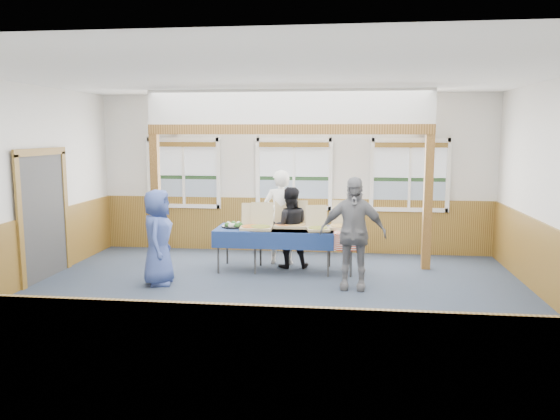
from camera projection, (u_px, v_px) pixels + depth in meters
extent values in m
plane|color=#293144|center=(271.00, 302.00, 7.88)|extent=(8.00, 8.00, 0.00)
plane|color=white|center=(270.00, 76.00, 7.43)|extent=(8.00, 8.00, 0.00)
plane|color=silver|center=(294.00, 174.00, 11.09)|extent=(8.00, 0.00, 8.00)
plane|color=silver|center=(208.00, 242.00, 4.21)|extent=(8.00, 0.00, 8.00)
plane|color=silver|center=(5.00, 189.00, 8.13)|extent=(0.00, 8.00, 8.00)
cube|color=brown|center=(294.00, 225.00, 11.21)|extent=(7.98, 0.05, 1.10)
cube|color=brown|center=(211.00, 369.00, 4.38)|extent=(7.98, 0.05, 1.10)
cube|color=brown|center=(11.00, 258.00, 8.28)|extent=(0.05, 6.98, 1.10)
cube|color=#383838|center=(43.00, 216.00, 9.09)|extent=(0.06, 1.30, 2.10)
cube|color=white|center=(184.00, 206.00, 11.40)|extent=(1.52, 0.05, 0.08)
cube|color=white|center=(183.00, 139.00, 11.21)|extent=(1.52, 0.05, 0.08)
cube|color=white|center=(149.00, 173.00, 11.40)|extent=(0.08, 0.05, 1.46)
cube|color=white|center=(218.00, 173.00, 11.22)|extent=(0.08, 0.05, 1.46)
cube|color=white|center=(184.00, 173.00, 11.31)|extent=(0.05, 0.05, 1.30)
cube|color=slate|center=(185.00, 191.00, 11.40)|extent=(1.40, 0.02, 0.52)
cube|color=#1C381C|center=(184.00, 177.00, 11.36)|extent=(1.40, 0.02, 0.08)
cube|color=#B7BDC5|center=(184.00, 158.00, 11.30)|extent=(1.40, 0.02, 0.70)
cube|color=brown|center=(183.00, 144.00, 11.20)|extent=(1.40, 0.07, 0.10)
cube|color=white|center=(294.00, 208.00, 11.13)|extent=(1.52, 0.05, 0.08)
cube|color=white|center=(294.00, 140.00, 10.93)|extent=(1.52, 0.05, 0.08)
cube|color=white|center=(258.00, 174.00, 11.12)|extent=(0.08, 0.05, 1.46)
cube|color=white|center=(330.00, 174.00, 10.94)|extent=(0.08, 0.05, 1.46)
cube|color=white|center=(294.00, 174.00, 11.03)|extent=(0.05, 0.05, 1.30)
cube|color=slate|center=(294.00, 193.00, 11.13)|extent=(1.40, 0.02, 0.52)
cube|color=#1C381C|center=(294.00, 178.00, 11.08)|extent=(1.40, 0.02, 0.08)
cube|color=#B7BDC5|center=(294.00, 159.00, 11.03)|extent=(1.40, 0.02, 0.70)
cube|color=brown|center=(294.00, 145.00, 10.93)|extent=(1.40, 0.07, 0.10)
cube|color=white|center=(409.00, 210.00, 10.85)|extent=(1.52, 0.05, 0.08)
cube|color=white|center=(411.00, 140.00, 10.66)|extent=(1.52, 0.05, 0.08)
cube|color=white|center=(372.00, 175.00, 10.85)|extent=(0.08, 0.05, 1.46)
cube|color=white|center=(448.00, 175.00, 10.67)|extent=(0.08, 0.05, 1.46)
cube|color=white|center=(410.00, 175.00, 10.76)|extent=(0.05, 0.05, 1.30)
cube|color=slate|center=(409.00, 194.00, 10.85)|extent=(1.40, 0.02, 0.52)
cube|color=#1C381C|center=(409.00, 179.00, 10.81)|extent=(1.40, 0.02, 0.08)
cube|color=#B7BDC5|center=(410.00, 160.00, 10.75)|extent=(1.40, 0.02, 0.70)
cube|color=brown|center=(411.00, 145.00, 10.65)|extent=(1.40, 0.07, 0.10)
cube|color=brown|center=(156.00, 199.00, 10.27)|extent=(0.15, 0.15, 2.40)
cube|color=brown|center=(428.00, 203.00, 9.67)|extent=(0.15, 0.15, 2.40)
cube|color=brown|center=(288.00, 129.00, 9.79)|extent=(5.15, 0.18, 0.18)
cylinder|color=#383838|center=(218.00, 253.00, 9.45)|extent=(0.04, 0.04, 0.73)
cylinder|color=#383838|center=(227.00, 244.00, 10.17)|extent=(0.04, 0.04, 0.73)
cylinder|color=#383838|center=(328.00, 256.00, 9.23)|extent=(0.04, 0.04, 0.73)
cylinder|color=#383838|center=(330.00, 247.00, 9.94)|extent=(0.04, 0.04, 0.73)
cube|color=#383838|center=(275.00, 229.00, 9.64)|extent=(2.07, 0.97, 0.03)
cube|color=navy|center=(275.00, 228.00, 9.64)|extent=(2.14, 1.03, 0.01)
cube|color=navy|center=(272.00, 241.00, 9.22)|extent=(2.08, 0.14, 0.28)
cube|color=navy|center=(278.00, 232.00, 10.11)|extent=(2.08, 0.14, 0.28)
cylinder|color=#383838|center=(255.00, 253.00, 9.40)|extent=(0.04, 0.04, 0.73)
cylinder|color=#383838|center=(261.00, 246.00, 10.01)|extent=(0.04, 0.04, 0.73)
cylinder|color=#383838|center=(351.00, 256.00, 9.21)|extent=(0.04, 0.04, 0.73)
cylinder|color=#383838|center=(351.00, 248.00, 9.81)|extent=(0.04, 0.04, 0.73)
cube|color=#383838|center=(304.00, 230.00, 9.56)|extent=(1.91, 1.39, 0.03)
cube|color=red|center=(304.00, 229.00, 9.55)|extent=(1.99, 1.47, 0.01)
cube|color=red|center=(302.00, 242.00, 9.18)|extent=(1.67, 0.75, 0.28)
cube|color=red|center=(306.00, 233.00, 9.96)|extent=(1.67, 0.75, 0.28)
cube|color=tan|center=(251.00, 228.00, 9.54)|extent=(0.42, 0.42, 0.04)
cylinder|color=gold|center=(251.00, 226.00, 9.53)|extent=(0.37, 0.37, 0.01)
cube|color=tan|center=(252.00, 214.00, 9.74)|extent=(0.40, 0.13, 0.38)
cube|color=tan|center=(296.00, 226.00, 9.71)|extent=(0.43, 0.43, 0.05)
cylinder|color=#E0CB68|center=(296.00, 224.00, 9.71)|extent=(0.37, 0.37, 0.01)
cube|color=tan|center=(296.00, 212.00, 9.93)|extent=(0.42, 0.11, 0.41)
cube|color=tan|center=(261.00, 228.00, 9.50)|extent=(0.42, 0.42, 0.05)
cylinder|color=gold|center=(261.00, 226.00, 9.50)|extent=(0.36, 0.36, 0.01)
cube|color=tan|center=(262.00, 214.00, 9.71)|extent=(0.41, 0.11, 0.40)
cube|color=tan|center=(285.00, 226.00, 9.74)|extent=(0.43, 0.43, 0.05)
cylinder|color=gold|center=(285.00, 224.00, 9.73)|extent=(0.38, 0.38, 0.01)
cube|color=tan|center=(286.00, 212.00, 9.95)|extent=(0.41, 0.12, 0.40)
cube|color=tan|center=(318.00, 229.00, 9.40)|extent=(0.44, 0.44, 0.04)
cylinder|color=gold|center=(318.00, 228.00, 9.40)|extent=(0.38, 0.38, 0.01)
cube|color=tan|center=(316.00, 216.00, 9.60)|extent=(0.39, 0.16, 0.37)
cube|color=tan|center=(341.00, 227.00, 9.57)|extent=(0.49, 0.49, 0.05)
cylinder|color=#E0CB68|center=(341.00, 226.00, 9.56)|extent=(0.42, 0.42, 0.01)
cube|color=tan|center=(344.00, 212.00, 9.78)|extent=(0.44, 0.16, 0.42)
cylinder|color=black|center=(234.00, 226.00, 9.73)|extent=(0.43, 0.43, 0.03)
cylinder|color=white|center=(234.00, 225.00, 9.72)|extent=(0.10, 0.10, 0.04)
sphere|color=#2E6024|center=(240.00, 225.00, 9.71)|extent=(0.10, 0.10, 0.10)
sphere|color=silver|center=(239.00, 224.00, 9.81)|extent=(0.10, 0.10, 0.10)
sphere|color=#2E6024|center=(233.00, 224.00, 9.84)|extent=(0.10, 0.10, 0.10)
sphere|color=silver|center=(228.00, 224.00, 9.79)|extent=(0.10, 0.10, 0.10)
sphere|color=#2E6024|center=(227.00, 225.00, 9.69)|extent=(0.10, 0.10, 0.10)
sphere|color=silver|center=(231.00, 226.00, 9.61)|extent=(0.10, 0.10, 0.10)
sphere|color=#2E6024|center=(237.00, 226.00, 9.63)|extent=(0.10, 0.10, 0.10)
cylinder|color=#9E631A|center=(353.00, 228.00, 9.19)|extent=(0.07, 0.07, 0.15)
imported|color=white|center=(281.00, 217.00, 10.08)|extent=(0.66, 0.44, 1.76)
imported|color=black|center=(289.00, 227.00, 9.85)|extent=(0.80, 0.67, 1.47)
imported|color=#3A4D92|center=(158.00, 237.00, 8.73)|extent=(0.60, 0.82, 1.54)
imported|color=slate|center=(353.00, 233.00, 8.48)|extent=(1.06, 0.50, 1.76)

